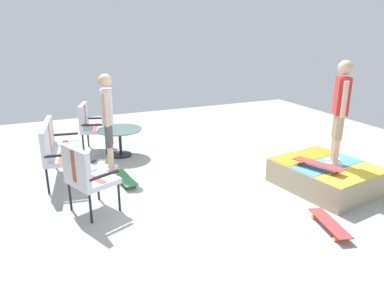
% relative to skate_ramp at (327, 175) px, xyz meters
% --- Properties ---
extents(ground_plane, '(12.00, 12.00, 0.10)m').
position_rel_skate_ramp_xyz_m(ground_plane, '(0.63, 2.02, -0.26)').
color(ground_plane, '#A8A8A3').
extents(skate_ramp, '(1.72, 2.04, 0.42)m').
position_rel_skate_ramp_xyz_m(skate_ramp, '(0.00, 0.00, 0.00)').
color(skate_ramp, tan).
rests_on(skate_ramp, ground_plane).
extents(patio_bench, '(1.32, 0.73, 1.02)m').
position_rel_skate_ramp_xyz_m(patio_bench, '(2.14, 4.07, 0.41)').
color(patio_bench, black).
rests_on(patio_bench, ground_plane).
extents(patio_chair_near_house, '(0.76, 0.72, 1.02)m').
position_rel_skate_ramp_xyz_m(patio_chair_near_house, '(3.51, 3.30, 0.40)').
color(patio_chair_near_house, black).
rests_on(patio_chair_near_house, ground_plane).
extents(patio_chair_by_wall, '(0.79, 0.75, 1.02)m').
position_rel_skate_ramp_xyz_m(patio_chair_by_wall, '(0.67, 3.79, 0.40)').
color(patio_chair_by_wall, black).
rests_on(patio_chair_by_wall, ground_plane).
extents(patio_table, '(0.90, 0.90, 0.57)m').
position_rel_skate_ramp_xyz_m(patio_table, '(2.92, 2.80, 0.20)').
color(patio_table, black).
rests_on(patio_table, ground_plane).
extents(person_watching, '(0.47, 0.30, 1.79)m').
position_rel_skate_ramp_xyz_m(person_watching, '(2.22, 3.15, 0.85)').
color(person_watching, silver).
rests_on(person_watching, ground_plane).
extents(person_skater, '(0.41, 0.35, 1.67)m').
position_rel_skate_ramp_xyz_m(person_skater, '(-0.03, -0.06, 1.18)').
color(person_skater, silver).
rests_on(person_skater, skate_ramp).
extents(skateboard_by_bench, '(0.81, 0.27, 0.10)m').
position_rel_skate_ramp_xyz_m(skateboard_by_bench, '(1.52, 3.06, -0.12)').
color(skateboard_by_bench, '#3F8C4C').
rests_on(skateboard_by_bench, ground_plane).
extents(skateboard_spare, '(0.82, 0.38, 0.10)m').
position_rel_skate_ramp_xyz_m(skateboard_spare, '(-1.05, 0.93, -0.12)').
color(skateboard_spare, '#B23838').
rests_on(skateboard_spare, ground_plane).
extents(skateboard_on_ramp, '(0.82, 0.46, 0.10)m').
position_rel_skate_ramp_xyz_m(skateboard_on_ramp, '(-0.13, 0.35, 0.29)').
color(skateboard_on_ramp, '#B23838').
rests_on(skateboard_on_ramp, skate_ramp).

